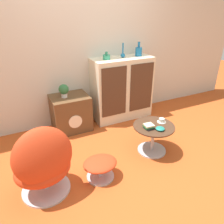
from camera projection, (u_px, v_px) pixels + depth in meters
ground_plane at (129, 164)px, 2.81m from camera, size 12.00×12.00×0.00m
wall_back at (85, 43)px, 3.42m from camera, size 6.40×0.06×2.60m
sideboard at (122, 89)px, 3.78m from camera, size 1.03×0.44×1.07m
tv_console at (71, 113)px, 3.50m from camera, size 0.58×0.49×0.57m
egg_chair at (43, 164)px, 2.21m from camera, size 0.66×0.62×0.85m
ottoman at (100, 165)px, 2.53m from camera, size 0.40×0.34×0.25m
coffee_table at (153, 135)px, 2.96m from camera, size 0.55×0.55×0.40m
vase_leftmost at (106, 57)px, 3.41m from camera, size 0.12×0.12×0.12m
vase_inner_left at (123, 54)px, 3.52m from camera, size 0.07×0.07×0.23m
vase_inner_right at (139, 51)px, 3.63m from camera, size 0.11×0.11×0.23m
potted_plant at (64, 90)px, 3.30m from camera, size 0.15×0.15×0.20m
teacup at (162, 121)px, 2.97m from camera, size 0.12×0.12×0.06m
book_stack at (149, 126)px, 2.81m from camera, size 0.13×0.13×0.06m
bowl at (160, 129)px, 2.79m from camera, size 0.12×0.12×0.04m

